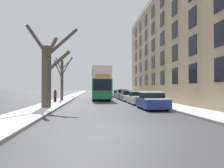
{
  "coord_description": "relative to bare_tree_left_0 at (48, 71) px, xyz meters",
  "views": [
    {
      "loc": [
        -1.62,
        -8.46,
        1.74
      ],
      "look_at": [
        0.9,
        18.77,
        2.24
      ],
      "focal_mm": 35.0,
      "sensor_mm": 36.0,
      "label": 1
    }
  ],
  "objects": [
    {
      "name": "ground_plane",
      "position": [
        5.21,
        -9.71,
        -3.09
      ],
      "size": [
        320.0,
        320.0,
        0.0
      ],
      "primitive_type": "plane",
      "color": "#424247"
    },
    {
      "name": "parked_car_2",
      "position": [
        8.48,
        10.52,
        -2.42
      ],
      "size": [
        1.87,
        4.05,
        1.45
      ],
      "color": "silver",
      "rests_on": "ground"
    },
    {
      "name": "parked_car_1",
      "position": [
        8.48,
        4.9,
        -2.43
      ],
      "size": [
        1.72,
        4.11,
        1.41
      ],
      "color": "silver",
      "rests_on": "ground"
    },
    {
      "name": "parked_car_4",
      "position": [
        8.48,
        22.71,
        -2.46
      ],
      "size": [
        1.89,
        4.13,
        1.35
      ],
      "color": "#9EA3AD",
      "rests_on": "ground"
    },
    {
      "name": "bare_tree_left_1",
      "position": [
        -0.27,
        10.83,
        0.01
      ],
      "size": [
        2.17,
        4.57,
        6.09
      ],
      "color": "#4C4238",
      "rests_on": "ground"
    },
    {
      "name": "sidewalk_left",
      "position": [
        -0.44,
        43.29,
        -3.01
      ],
      "size": [
        2.56,
        130.0,
        0.16
      ],
      "color": "gray",
      "rests_on": "ground"
    },
    {
      "name": "parked_car_3",
      "position": [
        8.48,
        16.39,
        -2.38
      ],
      "size": [
        1.85,
        4.27,
        1.56
      ],
      "color": "#9EA3AD",
      "rests_on": "ground"
    },
    {
      "name": "bare_tree_left_0",
      "position": [
        0.0,
        0.0,
        0.0
      ],
      "size": [
        4.06,
        2.66,
        6.89
      ],
      "color": "#4C4238",
      "rests_on": "ground"
    },
    {
      "name": "double_decker_bus",
      "position": [
        4.9,
        14.78,
        -0.51
      ],
      "size": [
        2.59,
        11.47,
        4.58
      ],
      "color": "#1E7A47",
      "rests_on": "ground"
    },
    {
      "name": "terrace_facade_right",
      "position": [
        16.63,
        9.6,
        4.34
      ],
      "size": [
        9.1,
        36.43,
        14.86
      ],
      "color": "tan",
      "rests_on": "ground"
    },
    {
      "name": "pedestrian_left_sidewalk",
      "position": [
        -0.65,
        7.64,
        -2.21
      ],
      "size": [
        0.35,
        0.35,
        1.6
      ],
      "rotation": [
        0.0,
        0.0,
        3.29
      ],
      "color": "black",
      "rests_on": "ground"
    },
    {
      "name": "sidewalk_right",
      "position": [
        10.86,
        43.29,
        -3.01
      ],
      "size": [
        2.56,
        130.0,
        0.16
      ],
      "color": "gray",
      "rests_on": "ground"
    },
    {
      "name": "parked_car_0",
      "position": [
        8.48,
        -0.74,
        -2.42
      ],
      "size": [
        1.9,
        3.96,
        1.44
      ],
      "color": "navy",
      "rests_on": "ground"
    }
  ]
}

